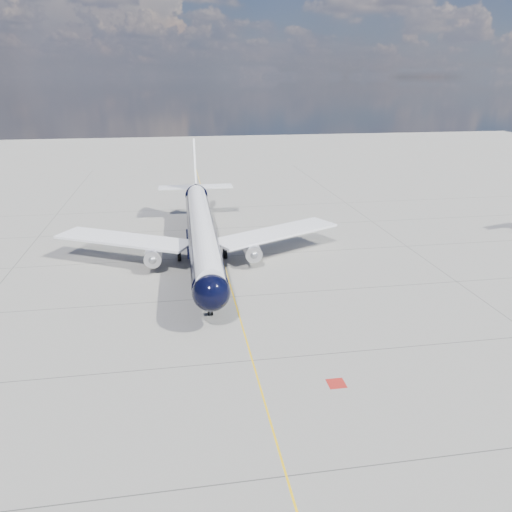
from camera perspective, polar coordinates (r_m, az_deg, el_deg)
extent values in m
plane|color=gray|center=(80.77, -4.29, 1.13)|extent=(320.00, 320.00, 0.00)
cube|color=yellow|center=(76.07, -3.94, -0.05)|extent=(0.16, 160.00, 0.01)
cube|color=maroon|center=(46.42, 9.17, -14.18)|extent=(1.60, 1.60, 0.01)
cylinder|color=black|center=(72.65, -6.20, 2.66)|extent=(4.72, 40.82, 4.08)
sphere|color=black|center=(52.53, -5.14, -4.15)|extent=(4.14, 4.14, 4.08)
cone|color=black|center=(96.89, -6.90, 7.36)|extent=(4.19, 7.57, 4.08)
cylinder|color=white|center=(72.36, -6.23, 3.43)|extent=(3.86, 42.95, 3.18)
cube|color=black|center=(52.10, -5.14, -3.66)|extent=(2.59, 1.33, 0.59)
cube|color=white|center=(74.96, -14.86, 1.87)|extent=(20.62, 14.65, 0.34)
cube|color=white|center=(75.68, 2.32, 2.70)|extent=(20.78, 14.15, 0.34)
cube|color=black|center=(73.11, -6.16, 1.54)|extent=(4.67, 10.80, 1.07)
cylinder|color=silver|center=(71.40, -11.65, 0.19)|extent=(2.48, 4.97, 2.40)
cylinder|color=silver|center=(71.87, -0.50, 0.74)|extent=(2.48, 4.97, 2.40)
sphere|color=gray|center=(69.29, -11.74, -0.43)|extent=(1.20, 1.20, 1.18)
sphere|color=gray|center=(69.76, -0.25, 0.15)|extent=(1.20, 1.20, 1.18)
cube|color=white|center=(71.35, -11.69, 0.86)|extent=(0.29, 3.44, 1.18)
cube|color=white|center=(71.81, -0.53, 1.40)|extent=(0.29, 3.44, 1.18)
cube|color=white|center=(95.35, -7.03, 10.50)|extent=(0.45, 6.81, 9.14)
cube|color=white|center=(96.71, -6.92, 7.85)|extent=(14.00, 3.65, 0.24)
cylinder|color=gray|center=(57.25, -5.28, -5.54)|extent=(0.20, 0.20, 2.25)
cylinder|color=black|center=(57.66, -5.46, -6.42)|extent=(0.20, 0.75, 0.75)
cylinder|color=black|center=(57.68, -5.04, -6.39)|extent=(0.20, 0.75, 0.75)
cylinder|color=gray|center=(75.09, -8.79, 0.66)|extent=(0.28, 0.28, 2.04)
cylinder|color=gray|center=(75.31, -3.57, 0.92)|extent=(0.28, 0.28, 2.04)
cylinder|color=black|center=(74.82, -8.76, -0.11)|extent=(0.50, 1.19, 1.18)
cylinder|color=black|center=(75.93, -8.76, 0.19)|extent=(0.50, 1.19, 1.18)
cylinder|color=black|center=(75.04, -3.51, 0.15)|extent=(0.50, 1.19, 1.18)
cylinder|color=black|center=(76.15, -3.59, 0.45)|extent=(0.50, 1.19, 1.18)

